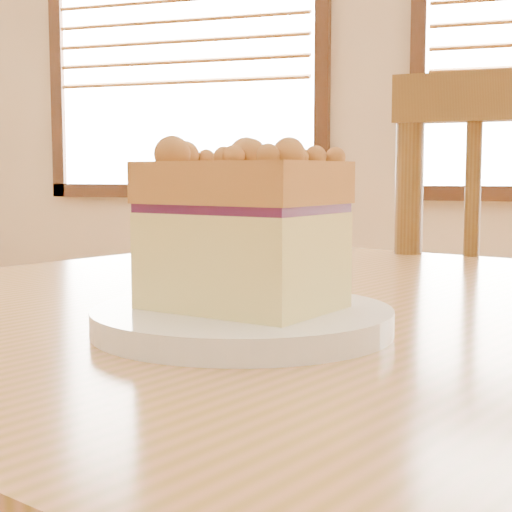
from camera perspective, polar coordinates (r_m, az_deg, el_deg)
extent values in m
cube|color=white|center=(4.77, -5.32, 16.10)|extent=(1.60, 0.02, 1.80)
cube|color=#3D1E10|center=(4.68, -5.28, 4.73)|extent=(1.76, 0.06, 0.08)
cube|color=#3D1E10|center=(5.15, -14.25, 15.19)|extent=(0.08, 0.06, 1.96)
cube|color=#3D1E10|center=(4.48, 4.89, 16.76)|extent=(0.08, 0.06, 1.96)
cube|color=brown|center=(4.76, -5.57, 18.04)|extent=(1.56, 0.05, 0.03)
cube|color=brown|center=(4.73, -5.55, 16.68)|extent=(1.56, 0.05, 0.03)
cube|color=brown|center=(4.71, -5.54, 15.30)|extent=(1.56, 0.05, 0.03)
cube|color=brown|center=(4.70, -5.52, 13.90)|extent=(1.56, 0.05, 0.03)
cube|color=brown|center=(4.68, -5.51, 12.50)|extent=(1.56, 0.05, 0.03)
cube|color=#3D1E10|center=(4.38, 11.79, 16.90)|extent=(0.08, 0.06, 1.96)
cylinder|color=#3D1E10|center=(1.31, -0.01, -16.74)|extent=(0.06, 0.06, 0.71)
cylinder|color=brown|center=(1.63, 13.82, -17.27)|extent=(0.04, 0.04, 0.47)
cylinder|color=brown|center=(1.12, 10.98, -0.51)|extent=(0.04, 0.04, 0.50)
cylinder|color=brown|center=(1.11, 15.33, -1.26)|extent=(0.02, 0.02, 0.43)
cylinder|color=white|center=(0.56, -1.01, -4.65)|extent=(0.21, 0.21, 0.02)
cylinder|color=white|center=(0.56, -1.00, -5.13)|extent=(0.14, 0.14, 0.01)
cube|color=#FFF090|center=(0.55, -1.01, -0.31)|extent=(0.14, 0.12, 0.07)
cube|color=#491539|center=(0.55, -1.02, 3.52)|extent=(0.14, 0.12, 0.01)
cube|color=#BB6D3B|center=(0.55, -1.02, 5.37)|extent=(0.15, 0.12, 0.03)
sphere|color=#BB6D3B|center=(0.53, 1.77, 7.44)|extent=(0.02, 0.02, 0.02)
sphere|color=#BB6D3B|center=(0.54, 1.32, 7.36)|extent=(0.02, 0.02, 0.02)
sphere|color=#BB6D3B|center=(0.55, 0.28, 7.43)|extent=(0.03, 0.03, 0.03)
sphere|color=#BB6D3B|center=(0.54, -0.31, 7.26)|extent=(0.02, 0.02, 0.02)
sphere|color=#BB6D3B|center=(0.54, -4.89, 7.15)|extent=(0.01, 0.01, 0.01)
sphere|color=#BB6D3B|center=(0.59, -2.12, 7.10)|extent=(0.01, 0.01, 0.01)
sphere|color=#BB6D3B|center=(0.60, -3.24, 7.05)|extent=(0.01, 0.01, 0.01)
sphere|color=#BB6D3B|center=(0.58, -4.46, 7.18)|extent=(0.02, 0.02, 0.02)
sphere|color=#BB6D3B|center=(0.55, 0.29, 7.18)|extent=(0.01, 0.01, 0.01)
sphere|color=#BB6D3B|center=(0.56, -1.80, 7.40)|extent=(0.03, 0.03, 0.03)
sphere|color=#BB6D3B|center=(0.58, -3.92, 7.14)|extent=(0.02, 0.02, 0.02)
sphere|color=#BB6D3B|center=(0.53, 1.79, 7.29)|extent=(0.02, 0.02, 0.02)
sphere|color=#BB6D3B|center=(0.59, 0.02, 7.24)|extent=(0.02, 0.02, 0.02)
sphere|color=#BB6D3B|center=(0.56, -5.81, 7.35)|extent=(0.03, 0.03, 0.03)
sphere|color=#BB6D3B|center=(0.60, -4.76, 4.87)|extent=(0.01, 0.01, 0.01)
sphere|color=#BB6D3B|center=(0.57, -7.63, 2.29)|extent=(0.01, 0.01, 0.01)
sphere|color=#BB6D3B|center=(0.59, -5.92, 4.54)|extent=(0.01, 0.01, 0.01)
sphere|color=#BB6D3B|center=(0.57, -7.99, 6.19)|extent=(0.01, 0.01, 0.01)
sphere|color=#BB6D3B|center=(0.59, -6.38, 3.93)|extent=(0.01, 0.01, 0.01)
sphere|color=#BB6D3B|center=(0.58, -6.31, 5.36)|extent=(0.01, 0.01, 0.01)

